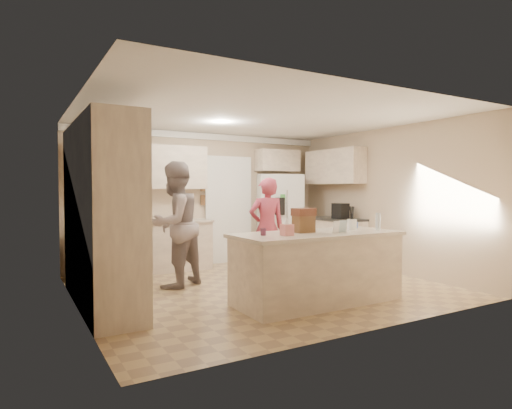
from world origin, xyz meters
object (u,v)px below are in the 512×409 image
utensil_crock (352,224)px  tissue_box (287,230)px  teen_girl (267,228)px  refrigerator (279,217)px  dollhouse_body (304,224)px  teen_boy (175,224)px  coffee_maker (340,211)px  island_base (317,269)px

utensil_crock → tissue_box: bearing=-172.9°
tissue_box → teen_girl: (0.78, 1.76, -0.15)m
utensil_crock → refrigerator: bearing=76.2°
tissue_box → refrigerator: bearing=58.5°
dollhouse_body → teen_boy: 2.07m
coffee_maker → dollhouse_body: coffee_maker is taller
refrigerator → tissue_box: size_ratio=12.86×
refrigerator → island_base: size_ratio=0.82×
refrigerator → coffee_maker: refrigerator is taller
refrigerator → coffee_maker: 1.35m
refrigerator → utensil_crock: bearing=-83.4°
tissue_box → teen_boy: teen_boy is taller
coffee_maker → island_base: size_ratio=0.14×
dollhouse_body → coffee_maker: bearing=39.3°
teen_boy → tissue_box: bearing=83.6°
island_base → teen_boy: 2.30m
dollhouse_body → island_base: bearing=-33.7°
tissue_box → teen_boy: bearing=112.5°
utensil_crock → teen_boy: size_ratio=0.08×
utensil_crock → tissue_box: size_ratio=1.07×
dollhouse_body → teen_boy: (-1.18, 1.69, -0.07)m
refrigerator → tissue_box: 3.72m
refrigerator → coffee_maker: bearing=-40.3°
teen_girl → refrigerator: bearing=-115.7°
coffee_maker → utensil_crock: size_ratio=2.00×
refrigerator → dollhouse_body: bearing=-97.0°
coffee_maker → teen_girl: teen_girl is taller
island_base → dollhouse_body: dollhouse_body is taller
coffee_maker → teen_boy: teen_boy is taller
refrigerator → tissue_box: refrigerator is taller
coffee_maker → teen_girl: 1.85m
utensil_crock → tissue_box: 1.21m
coffee_maker → tissue_box: bearing=-142.4°
utensil_crock → teen_boy: (-1.98, 1.74, -0.04)m
teen_girl → tissue_box: bearing=79.9°
teen_girl → teen_boy: bearing=8.8°
island_base → tissue_box: (-0.55, -0.10, 0.56)m
coffee_maker → dollhouse_body: 2.84m
tissue_box → island_base: bearing=10.3°
utensil_crock → tissue_box: (-1.20, -0.15, -0.00)m
tissue_box → dollhouse_body: dollhouse_body is taller
coffee_maker → teen_boy: 3.39m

